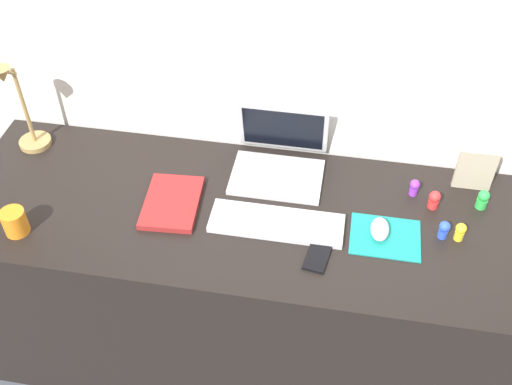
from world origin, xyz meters
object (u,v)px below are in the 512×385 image
Objects in this scene: cell_phone at (318,255)px; toy_figurine_red at (434,199)px; toy_figurine_green at (483,199)px; toy_figurine_blue at (444,228)px; laptop at (280,155)px; picture_frame at (475,170)px; notebook_pad at (172,202)px; toy_figurine_purple at (414,187)px; toy_figurine_yellow at (460,231)px; desk_lamp at (20,110)px; coffee_mug at (15,222)px; keyboard at (277,223)px; mouse at (380,229)px.

toy_figurine_red reaches higher than cell_phone.
toy_figurine_green is 1.09× the size of toy_figurine_blue.
picture_frame is at bearing 0.98° from laptop.
toy_figurine_purple is (0.75, 0.18, 0.02)m from notebook_pad.
toy_figurine_red reaches higher than toy_figurine_yellow.
cell_phone is 0.43m from toy_figurine_red.
toy_figurine_purple is at bearing 127.93° from toy_figurine_yellow.
desk_lamp reaches higher than picture_frame.
toy_figurine_red reaches higher than notebook_pad.
desk_lamp is 5.28× the size of toy_figurine_green.
toy_figurine_yellow and toy_figurine_blue have the same top height.
cell_phone is 0.91m from coffee_mug.
cell_phone is 0.43m from toy_figurine_yellow.
toy_figurine_red is at bearing 19.37° from keyboard.
toy_figurine_yellow is at bearing -1.41° from toy_figurine_blue.
notebook_pad is (-0.34, 0.03, 0.00)m from keyboard.
toy_figurine_blue is 1.04× the size of toy_figurine_purple.
toy_figurine_purple is (-0.06, 0.05, -0.00)m from toy_figurine_red.
toy_figurine_green is (0.65, -0.08, -0.02)m from laptop.
coffee_mug is at bearing -162.51° from toy_figurine_purple.
cell_phone is 0.42m from toy_figurine_purple.
toy_figurine_blue is (0.36, 0.14, 0.03)m from cell_phone.
toy_figurine_blue is (0.02, -0.12, 0.00)m from toy_figurine_red.
coffee_mug is at bearing -170.62° from mouse.
toy_figurine_yellow is at bearing 5.92° from mouse.
toy_figurine_red reaches higher than toy_figurine_blue.
desk_lamp is at bearing 157.76° from notebook_pad.
toy_figurine_purple is at bearing 62.34° from mouse.
cell_phone is at bearing -148.98° from toy_figurine_green.
toy_figurine_blue is (0.53, -0.22, -0.02)m from laptop.
toy_figurine_yellow is 0.17m from toy_figurine_green.
toy_figurine_blue reaches higher than cell_phone.
picture_frame is 0.10m from toy_figurine_green.
picture_frame is 1.84× the size of coffee_mug.
toy_figurine_green reaches higher than cell_phone.
notebook_pad reaches higher than cell_phone.
coffee_mug is at bearing -165.87° from toy_figurine_green.
coffee_mug is 1.44m from toy_figurine_green.
keyboard is at bearing -83.33° from laptop.
toy_figurine_blue is at bearing -63.22° from toy_figurine_purple.
laptop is at bearing 33.49° from notebook_pad.
picture_frame reaches higher than toy_figurine_purple.
mouse is at bearing -172.25° from toy_figurine_blue.
keyboard is 0.79m from coffee_mug.
toy_figurine_yellow is (1.44, -0.17, -0.13)m from desk_lamp.
notebook_pad is 4.07× the size of toy_figurine_purple.
laptop is 0.42m from mouse.
laptop reaches higher than notebook_pad.
keyboard is at bearing -152.60° from toy_figurine_purple.
desk_lamp reaches higher than toy_figurine_yellow.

